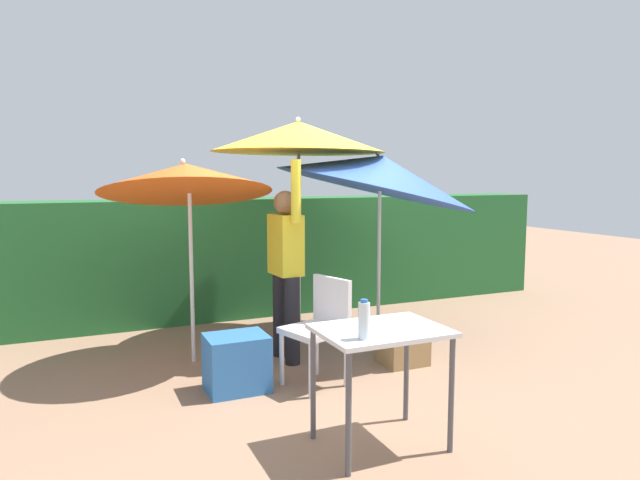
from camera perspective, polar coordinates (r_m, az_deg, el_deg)
ground_plane at (r=5.62m, az=1.26°, el=-11.54°), size 24.00×24.00×0.00m
hedge_row at (r=7.31m, az=-5.50°, el=-1.49°), size 8.00×0.70×1.45m
umbrella_rainbow at (r=5.94m, az=-2.19°, el=10.27°), size 1.80×1.80×2.34m
umbrella_orange at (r=5.31m, az=-13.28°, el=6.00°), size 1.57×1.58×2.02m
umbrella_yellow at (r=5.89m, az=5.92°, el=6.71°), size 2.12×2.08×2.22m
person_vendor at (r=5.30m, az=-3.45°, el=-2.24°), size 0.24×0.55×1.88m
chair_plastic at (r=4.78m, az=0.04°, el=-8.41°), size 0.55×0.55×0.89m
cooler_box at (r=4.76m, az=-8.35°, el=-12.08°), size 0.49×0.39×0.46m
crate_cardboard at (r=5.40m, az=8.27°, el=-10.26°), size 0.40×0.35×0.38m
folding_table at (r=3.69m, az=6.14°, el=-10.23°), size 0.80×0.60×0.78m
bottle_water at (r=3.39m, az=4.43°, el=-8.02°), size 0.07×0.07×0.24m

